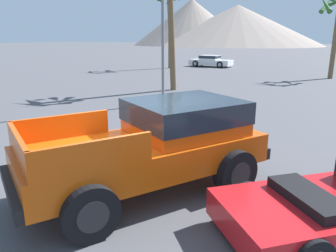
{
  "coord_description": "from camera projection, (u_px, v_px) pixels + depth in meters",
  "views": [
    {
      "loc": [
        3.74,
        -5.54,
        3.11
      ],
      "look_at": [
        0.37,
        0.72,
        1.17
      ],
      "focal_mm": 35.0,
      "sensor_mm": 36.0,
      "label": 1
    }
  ],
  "objects": [
    {
      "name": "ground_plane",
      "position": [
        138.0,
        183.0,
        7.24
      ],
      "size": [
        320.0,
        320.0,
        0.0
      ],
      "primitive_type": "plane",
      "color": "#4C4C51"
    },
    {
      "name": "orange_pickup_truck",
      "position": [
        159.0,
        140.0,
        6.72
      ],
      "size": [
        4.31,
        5.43,
        1.84
      ],
      "rotation": [
        0.0,
        0.0,
        -0.53
      ],
      "color": "#CC4C0C",
      "rests_on": "ground_plane"
    },
    {
      "name": "parked_car_white",
      "position": [
        210.0,
        61.0,
        35.2
      ],
      "size": [
        4.61,
        2.06,
        1.2
      ],
      "rotation": [
        0.0,
        0.0,
        4.67
      ],
      "color": "white",
      "rests_on": "ground_plane"
    },
    {
      "name": "palm_tree_leaning",
      "position": [
        170.0,
        9.0,
        32.17
      ],
      "size": [
        2.94,
        2.77,
        7.67
      ],
      "color": "brown",
      "rests_on": "ground_plane"
    },
    {
      "name": "distant_mountain_range",
      "position": [
        275.0,
        24.0,
        113.87
      ],
      "size": [
        131.51,
        64.22,
        16.84
      ],
      "color": "gray",
      "rests_on": "ground_plane"
    }
  ]
}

